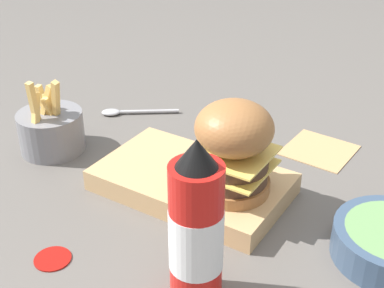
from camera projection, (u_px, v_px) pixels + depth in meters
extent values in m
plane|color=#5B5651|center=(221.00, 204.00, 0.80)|extent=(6.00, 6.00, 0.00)
cube|color=tan|center=(192.00, 182.00, 0.82)|extent=(0.29, 0.17, 0.03)
cylinder|color=#9E6638|center=(233.00, 183.00, 0.77)|extent=(0.11, 0.11, 0.02)
cylinder|color=#4C3323|center=(233.00, 172.00, 0.76)|extent=(0.10, 0.10, 0.02)
cube|color=#EAC656|center=(233.00, 166.00, 0.76)|extent=(0.10, 0.10, 0.00)
cylinder|color=#4C3323|center=(234.00, 159.00, 0.75)|extent=(0.10, 0.10, 0.02)
cube|color=#EAC656|center=(234.00, 152.00, 0.75)|extent=(0.10, 0.10, 0.00)
ellipsoid|color=#9E6638|center=(235.00, 127.00, 0.73)|extent=(0.11, 0.11, 0.08)
cylinder|color=red|center=(196.00, 236.00, 0.59)|extent=(0.06, 0.06, 0.18)
cylinder|color=silver|center=(196.00, 239.00, 0.59)|extent=(0.06, 0.06, 0.08)
cone|color=black|center=(197.00, 153.00, 0.54)|extent=(0.05, 0.05, 0.03)
cylinder|color=slate|center=(51.00, 131.00, 0.93)|extent=(0.11, 0.11, 0.07)
cube|color=#E5B760|center=(56.00, 104.00, 0.89)|extent=(0.04, 0.03, 0.10)
cube|color=#E5B760|center=(51.00, 112.00, 0.91)|extent=(0.01, 0.03, 0.06)
cube|color=#E5B760|center=(51.00, 109.00, 0.90)|extent=(0.02, 0.02, 0.07)
cube|color=#E5B760|center=(36.00, 116.00, 0.88)|extent=(0.02, 0.03, 0.08)
cube|color=#E5B760|center=(46.00, 107.00, 0.90)|extent=(0.03, 0.02, 0.08)
cube|color=#E5B760|center=(35.00, 109.00, 0.87)|extent=(0.02, 0.02, 0.10)
cube|color=#E5B760|center=(49.00, 112.00, 0.91)|extent=(0.02, 0.02, 0.06)
cube|color=#E5B760|center=(43.00, 104.00, 0.92)|extent=(0.01, 0.02, 0.07)
cylinder|color=#B2B2B7|center=(150.00, 111.00, 1.06)|extent=(0.10, 0.07, 0.01)
ellipsoid|color=#B2B2B7|center=(111.00, 112.00, 1.06)|extent=(0.04, 0.04, 0.01)
cylinder|color=#9E140F|center=(53.00, 258.00, 0.69)|extent=(0.05, 0.05, 0.00)
cube|color=tan|center=(319.00, 150.00, 0.94)|extent=(0.12, 0.12, 0.00)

